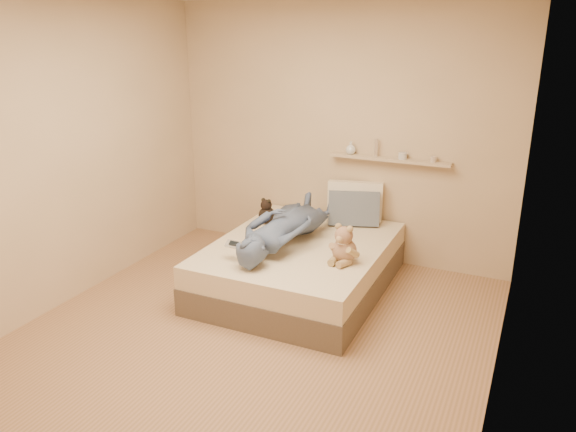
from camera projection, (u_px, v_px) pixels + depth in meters
The scene contains 10 objects.
room at pixel (251, 177), 4.08m from camera, with size 3.80×3.80×3.80m.
bed at pixel (301, 266), 5.23m from camera, with size 1.50×1.90×0.45m.
game_console at pixel (234, 244), 4.74m from camera, with size 0.16×0.08×0.06m.
teddy_bear at pixel (344, 247), 4.69m from camera, with size 0.28×0.28×0.34m.
dark_plush at pixel (267, 213), 5.64m from camera, with size 0.17×0.17×0.26m.
pillow_cream at pixel (355, 201), 5.71m from camera, with size 0.55×0.16×0.40m, color beige.
pillow_grey at pixel (354, 208), 5.59m from camera, with size 0.50×0.14×0.34m, color slate.
person at pixel (285, 225), 5.10m from camera, with size 0.54×1.49×0.36m, color #485371.
wall_shelf at pixel (389, 159), 5.51m from camera, with size 1.20×0.12×0.03m, color tan.
shelf_bottles at pixel (370, 150), 5.56m from camera, with size 0.93×0.14×0.18m.
Camera 1 is at (1.90, -3.48, 2.35)m, focal length 35.00 mm.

